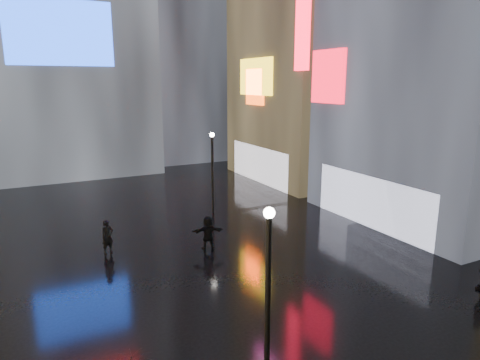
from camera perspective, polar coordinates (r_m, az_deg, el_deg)
ground at (r=23.16m, az=-9.18°, el=-8.12°), size 140.00×140.00×0.00m
building_right_far at (r=38.41m, az=9.62°, el=21.35°), size 10.28×12.00×28.00m
lamp_near at (r=11.62m, az=3.75°, el=-14.35°), size 0.30×0.30×5.20m
lamp_far at (r=27.11m, az=-3.68°, el=1.62°), size 0.30×0.30×5.20m
pedestrian_5 at (r=21.68m, az=-4.28°, el=-7.04°), size 1.68×0.94×1.73m
pedestrian_6 at (r=22.11m, az=-17.25°, el=-7.25°), size 0.72×0.59×1.70m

